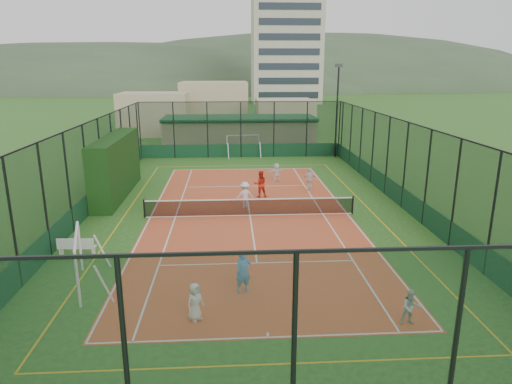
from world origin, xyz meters
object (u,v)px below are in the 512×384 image
floodlight_ne (337,111)px  child_far_left (245,195)px  clubhouse (240,132)px  white_bench (77,246)px  apartment_tower (286,34)px  child_far_back (276,172)px  child_near_right (411,307)px  child_near_left (195,302)px  futsal_goal_near (79,262)px  coach (260,184)px  child_near_mid (243,272)px  child_far_right (310,179)px  futsal_goal_far (243,146)px

floodlight_ne → child_far_left: size_ratio=5.25×
clubhouse → white_bench: (-7.80, -27.16, -1.12)m
floodlight_ne → white_bench: floodlight_ne is taller
clubhouse → apartment_tower: 62.64m
clubhouse → child_far_back: (2.28, -14.30, -0.90)m
child_near_right → floodlight_ne: bearing=84.0°
child_far_back → floodlight_ne: bearing=-146.8°
clubhouse → child_near_left: bearing=-94.0°
futsal_goal_near → child_near_right: bearing=-121.7°
white_bench → futsal_goal_near: bearing=-67.6°
white_bench → child_far_left: bearing=43.7°
child_far_left → coach: size_ratio=0.93×
child_near_mid → child_far_right: bearing=55.5°
white_bench → futsal_goal_far: size_ratio=0.53×
child_near_left → child_near_right: size_ratio=1.07×
floodlight_ne → white_bench: size_ratio=5.15×
clubhouse → child_far_left: 20.61m
child_near_right → apartment_tower: bearing=87.6°
futsal_goal_far → child_near_mid: size_ratio=1.90×
child_near_mid → child_far_left: child_near_mid is taller
white_bench → child_near_mid: child_near_mid is taller
floodlight_ne → child_far_right: bearing=-110.7°
floodlight_ne → child_near_right: bearing=-98.1°
child_far_left → child_far_back: bearing=-120.8°
futsal_goal_far → child_near_mid: bearing=-99.5°
futsal_goal_far → child_far_left: size_ratio=1.94×
white_bench → child_near_mid: (7.14, -3.74, 0.36)m
coach → child_far_right: bearing=-163.8°
child_near_left → child_far_left: size_ratio=0.82×
clubhouse → coach: bearing=-87.4°
floodlight_ne → child_near_left: (-10.89, -27.31, -3.47)m
apartment_tower → coach: bearing=-98.1°
child_near_mid → coach: size_ratio=0.94×
floodlight_ne → child_near_right: (-4.01, -28.01, -3.51)m
futsal_goal_near → white_bench: bearing=4.0°
floodlight_ne → apartment_tower: 66.39m
futsal_goal_far → child_near_right: size_ratio=2.52×
white_bench → child_near_right: 13.88m
futsal_goal_far → child_far_back: futsal_goal_far is taller
floodlight_ne → child_far_right: size_ratio=5.37×
child_near_right → child_far_left: size_ratio=0.77×
floodlight_ne → clubhouse: bearing=147.9°
child_near_mid → child_far_back: (2.93, 16.59, -0.14)m
child_near_right → child_far_back: 19.25m
floodlight_ne → coach: size_ratio=4.87×
futsal_goal_far → coach: 13.57m
clubhouse → child_far_back: clubhouse is taller
clubhouse → child_near_left: (-2.29, -32.71, -0.92)m
futsal_goal_far → child_near_left: futsal_goal_far is taller
futsal_goal_near → child_near_right: 11.80m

